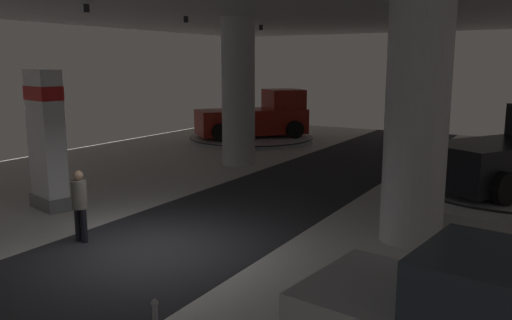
{
  "coord_description": "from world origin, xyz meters",
  "views": [
    {
      "loc": [
        7.2,
        -7.94,
        3.85
      ],
      "look_at": [
        0.46,
        3.48,
        1.4
      ],
      "focal_mm": 37.09,
      "sensor_mm": 36.0,
      "label": 1
    }
  ],
  "objects_px": {
    "column_left": "(238,92)",
    "brand_sign_pylon": "(46,138)",
    "display_platform_deep_left": "(251,139)",
    "pickup_truck_deep_left": "(257,118)",
    "column_right": "(417,115)",
    "display_platform_far_right": "(509,192)",
    "visitor_walking_near": "(80,201)"
  },
  "relations": [
    {
      "from": "display_platform_far_right",
      "to": "brand_sign_pylon",
      "type": "bearing_deg",
      "value": -144.94
    },
    {
      "from": "brand_sign_pylon",
      "to": "display_platform_far_right",
      "type": "bearing_deg",
      "value": 35.06
    },
    {
      "from": "display_platform_far_right",
      "to": "visitor_walking_near",
      "type": "distance_m",
      "value": 11.7
    },
    {
      "from": "column_left",
      "to": "visitor_walking_near",
      "type": "height_order",
      "value": "column_left"
    },
    {
      "from": "column_left",
      "to": "brand_sign_pylon",
      "type": "height_order",
      "value": "column_left"
    },
    {
      "from": "display_platform_deep_left",
      "to": "display_platform_far_right",
      "type": "height_order",
      "value": "display_platform_far_right"
    },
    {
      "from": "column_right",
      "to": "display_platform_far_right",
      "type": "relative_size",
      "value": 0.97
    },
    {
      "from": "column_left",
      "to": "pickup_truck_deep_left",
      "type": "height_order",
      "value": "column_left"
    },
    {
      "from": "pickup_truck_deep_left",
      "to": "visitor_walking_near",
      "type": "height_order",
      "value": "pickup_truck_deep_left"
    },
    {
      "from": "column_left",
      "to": "pickup_truck_deep_left",
      "type": "relative_size",
      "value": 1.02
    },
    {
      "from": "column_right",
      "to": "display_platform_deep_left",
      "type": "distance_m",
      "value": 15.5
    },
    {
      "from": "brand_sign_pylon",
      "to": "pickup_truck_deep_left",
      "type": "relative_size",
      "value": 0.68
    },
    {
      "from": "display_platform_deep_left",
      "to": "pickup_truck_deep_left",
      "type": "relative_size",
      "value": 1.13
    },
    {
      "from": "display_platform_deep_left",
      "to": "pickup_truck_deep_left",
      "type": "distance_m",
      "value": 1.09
    },
    {
      "from": "visitor_walking_near",
      "to": "column_left",
      "type": "bearing_deg",
      "value": 101.4
    },
    {
      "from": "column_right",
      "to": "column_left",
      "type": "xyz_separation_m",
      "value": [
        -8.02,
        5.59,
        0.0
      ]
    },
    {
      "from": "display_platform_deep_left",
      "to": "column_right",
      "type": "bearing_deg",
      "value": -45.69
    },
    {
      "from": "column_right",
      "to": "column_left",
      "type": "distance_m",
      "value": 9.78
    },
    {
      "from": "column_left",
      "to": "pickup_truck_deep_left",
      "type": "bearing_deg",
      "value": 113.58
    },
    {
      "from": "column_left",
      "to": "brand_sign_pylon",
      "type": "bearing_deg",
      "value": -96.85
    },
    {
      "from": "column_right",
      "to": "column_left",
      "type": "height_order",
      "value": "same"
    },
    {
      "from": "column_right",
      "to": "brand_sign_pylon",
      "type": "bearing_deg",
      "value": -165.58
    },
    {
      "from": "pickup_truck_deep_left",
      "to": "brand_sign_pylon",
      "type": "bearing_deg",
      "value": -83.7
    },
    {
      "from": "pickup_truck_deep_left",
      "to": "display_platform_far_right",
      "type": "distance_m",
      "value": 13.48
    },
    {
      "from": "column_right",
      "to": "brand_sign_pylon",
      "type": "height_order",
      "value": "column_right"
    },
    {
      "from": "column_left",
      "to": "brand_sign_pylon",
      "type": "relative_size",
      "value": 1.5
    },
    {
      "from": "brand_sign_pylon",
      "to": "pickup_truck_deep_left",
      "type": "bearing_deg",
      "value": 96.3
    },
    {
      "from": "column_right",
      "to": "pickup_truck_deep_left",
      "type": "bearing_deg",
      "value": 133.11
    },
    {
      "from": "column_right",
      "to": "display_platform_deep_left",
      "type": "relative_size",
      "value": 0.9
    },
    {
      "from": "column_left",
      "to": "display_platform_far_right",
      "type": "xyz_separation_m",
      "value": [
        9.54,
        -0.54,
        -2.56
      ]
    },
    {
      "from": "column_right",
      "to": "pickup_truck_deep_left",
      "type": "xyz_separation_m",
      "value": [
        -10.46,
        11.17,
        -1.58
      ]
    },
    {
      "from": "display_platform_deep_left",
      "to": "visitor_walking_near",
      "type": "height_order",
      "value": "visitor_walking_near"
    }
  ]
}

